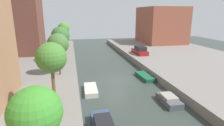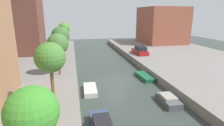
# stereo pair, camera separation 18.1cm
# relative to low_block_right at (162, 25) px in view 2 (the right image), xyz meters

# --- Properties ---
(ground_plane) EXTENTS (84.00, 84.00, 0.00)m
(ground_plane) POSITION_rel_low_block_right_xyz_m (-18.00, -23.73, -5.58)
(ground_plane) COLOR #333D38
(quay_right) EXTENTS (20.00, 64.00, 1.00)m
(quay_right) POSITION_rel_low_block_right_xyz_m (-3.00, -23.73, -5.08)
(quay_right) COLOR gray
(quay_right) RESTS_ON ground_plane
(low_block_right) EXTENTS (10.00, 11.71, 9.17)m
(low_block_right) POSITION_rel_low_block_right_xyz_m (0.00, 0.00, 0.00)
(low_block_right) COLOR brown
(low_block_right) RESTS_ON quay_right
(street_tree_0) EXTENTS (2.24, 2.24, 4.69)m
(street_tree_0) POSITION_rel_low_block_right_xyz_m (-25.09, -38.63, -1.05)
(street_tree_0) COLOR brown
(street_tree_0) RESTS_ON quay_left
(street_tree_1) EXTENTS (2.43, 2.43, 5.39)m
(street_tree_1) POSITION_rel_low_block_right_xyz_m (-25.09, -31.17, -0.45)
(street_tree_1) COLOR brown
(street_tree_1) RESTS_ON quay_left
(street_tree_2) EXTENTS (2.62, 2.62, 5.23)m
(street_tree_2) POSITION_rel_low_block_right_xyz_m (-25.09, -22.62, -0.68)
(street_tree_2) COLOR brown
(street_tree_2) RESTS_ON quay_left
(street_tree_3) EXTENTS (2.80, 2.80, 5.59)m
(street_tree_3) POSITION_rel_low_block_right_xyz_m (-25.09, -15.94, -0.43)
(street_tree_3) COLOR brown
(street_tree_3) RESTS_ON quay_left
(street_tree_4) EXTENTS (2.21, 2.21, 4.64)m
(street_tree_4) POSITION_rel_low_block_right_xyz_m (-25.09, -7.32, -1.09)
(street_tree_4) COLOR brown
(street_tree_4) RESTS_ON quay_left
(street_tree_5) EXTENTS (2.68, 2.68, 5.46)m
(street_tree_5) POSITION_rel_low_block_right_xyz_m (-25.09, -0.14, -0.49)
(street_tree_5) COLOR brown
(street_tree_5) RESTS_ON quay_left
(parked_car) EXTENTS (1.87, 4.76, 1.51)m
(parked_car) POSITION_rel_low_block_right_xyz_m (-10.69, -13.00, -3.96)
(parked_car) COLOR maroon
(parked_car) RESTS_ON quay_right
(moored_boat_left_2) EXTENTS (1.53, 3.43, 0.54)m
(moored_boat_left_2) POSITION_rel_low_block_right_xyz_m (-21.66, -26.70, -5.31)
(moored_boat_left_2) COLOR beige
(moored_boat_left_2) RESTS_ON ground_plane
(moored_boat_right_2) EXTENTS (1.51, 3.11, 0.82)m
(moored_boat_right_2) POSITION_rel_low_block_right_xyz_m (-14.48, -31.05, -5.22)
(moored_boat_right_2) COLOR #4C5156
(moored_boat_right_2) RESTS_ON ground_plane
(moored_boat_right_3) EXTENTS (1.70, 3.81, 0.49)m
(moored_boat_right_3) POSITION_rel_low_block_right_xyz_m (-13.98, -23.73, -5.34)
(moored_boat_right_3) COLOR #195638
(moored_boat_right_3) RESTS_ON ground_plane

